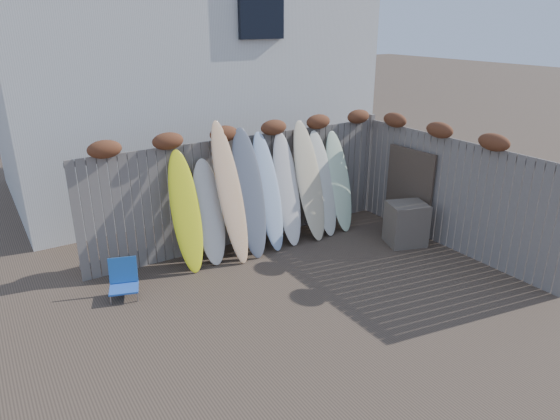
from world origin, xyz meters
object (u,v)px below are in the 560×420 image
wooden_crate (406,224)px  beach_chair (124,279)px  lattice_panel (409,191)px  surfboard_0 (186,212)px

wooden_crate → beach_chair: bearing=169.1°
beach_chair → lattice_panel: 5.49m
beach_chair → wooden_crate: wooden_crate is taller
beach_chair → surfboard_0: (1.20, 0.35, 0.73)m
lattice_panel → surfboard_0: bearing=166.1°
lattice_panel → surfboard_0: size_ratio=0.80×
lattice_panel → surfboard_0: surfboard_0 is taller
wooden_crate → lattice_panel: (0.47, 0.44, 0.43)m
beach_chair → wooden_crate: bearing=-10.9°
beach_chair → lattice_panel: lattice_panel is taller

